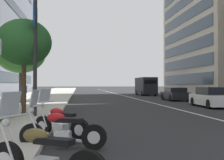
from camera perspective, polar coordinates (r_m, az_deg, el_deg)
sidewalk_right_plaza at (r=34.86m, az=-14.97°, el=-3.34°), size 160.00×8.17×0.15m
lane_centre_stripe at (r=40.01m, az=2.33°, el=-3.15°), size 110.00×0.16×0.01m
motorcycle_second_in_row at (r=4.78m, az=-13.78°, el=-14.92°), size 1.17×1.94×1.48m
motorcycle_under_tarp at (r=7.28m, az=-10.20°, el=-10.09°), size 0.75×2.17×1.47m
motorcycle_by_sign_pole at (r=8.71m, az=-10.42°, el=-8.56°), size 1.39×1.69×1.47m
car_approaching_light at (r=21.22m, az=19.40°, el=-3.35°), size 4.48×1.98×1.40m
car_far_down_avenue at (r=28.78m, az=12.48°, el=-2.81°), size 4.20×1.90×1.28m
delivery_van_ahead at (r=42.03m, az=6.76°, el=-1.15°), size 6.14×2.17×2.58m
street_tree_far_plaza at (r=15.03m, az=-17.21°, el=7.17°), size 2.74×2.74×4.72m
street_tree_by_lamp_post at (r=23.29m, az=-17.85°, el=5.39°), size 3.91×3.91×5.64m
pedestrian_on_plaza at (r=20.88m, az=-17.32°, el=-2.64°), size 0.33×0.44×1.58m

